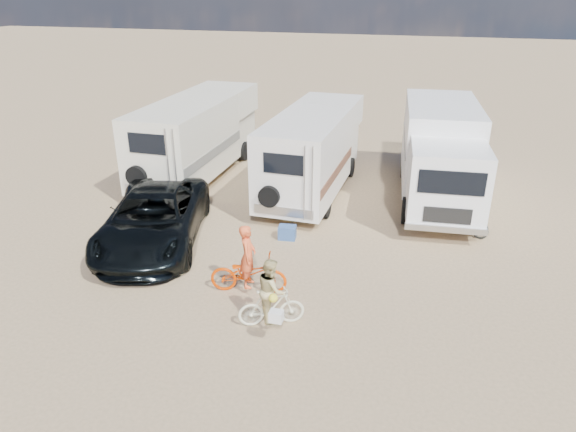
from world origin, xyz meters
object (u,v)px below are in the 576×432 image
(rider_man, at_px, (248,263))
(rider_woman, at_px, (271,296))
(rv_left, at_px, (198,138))
(dark_suv, at_px, (154,218))
(cooler, at_px, (287,232))
(rv_main, at_px, (313,154))
(crate, at_px, (290,215))
(bike_parked, at_px, (464,217))
(bike_woman, at_px, (271,307))
(box_truck, at_px, (441,157))
(bike_man, at_px, (248,274))

(rider_man, xyz_separation_m, rider_woman, (0.96, -1.17, -0.08))
(rv_left, xyz_separation_m, rider_woman, (5.77, -8.84, -0.78))
(dark_suv, relative_size, cooler, 11.02)
(cooler, bearing_deg, rv_main, 86.38)
(rider_man, distance_m, crate, 4.53)
(rv_main, relative_size, bike_parked, 3.79)
(bike_woman, height_order, crate, bike_woman)
(rv_main, bearing_deg, bike_parked, -19.22)
(rider_woman, bearing_deg, bike_woman, -114.42)
(box_truck, distance_m, rider_man, 8.69)
(bike_woman, relative_size, crate, 3.80)
(rv_main, distance_m, box_truck, 4.43)
(rider_man, distance_m, bike_parked, 7.28)
(cooler, bearing_deg, crate, 95.60)
(rv_main, xyz_separation_m, bike_man, (0.04, -7.05, -0.97))
(bike_man, height_order, crate, bike_man)
(bike_parked, distance_m, cooler, 5.47)
(bike_man, xyz_separation_m, bike_parked, (5.22, 5.06, -0.02))
(box_truck, height_order, crate, box_truck)
(bike_man, height_order, bike_woman, bike_man)
(rv_left, xyz_separation_m, bike_man, (4.81, -7.67, -1.02))
(rider_man, height_order, crate, rider_man)
(bike_man, relative_size, cooler, 3.70)
(rv_left, bearing_deg, bike_man, -58.02)
(rider_woman, xyz_separation_m, bike_parked, (4.26, 6.23, -0.26))
(rv_left, relative_size, bike_man, 3.94)
(crate, bearing_deg, rv_main, 87.31)
(rv_main, xyz_separation_m, rv_left, (-4.77, 0.62, 0.04))
(dark_suv, height_order, bike_parked, dark_suv)
(rv_left, bearing_deg, rv_main, -7.47)
(crate, bearing_deg, rider_man, -87.98)
(bike_parked, relative_size, cooler, 3.56)
(bike_man, height_order, rider_man, rider_man)
(rv_left, relative_size, box_truck, 1.03)
(box_truck, bearing_deg, bike_woman, -116.34)
(box_truck, distance_m, bike_woman, 9.36)
(box_truck, height_order, rider_man, box_truck)
(rider_man, bearing_deg, box_truck, -41.09)
(rider_woman, height_order, cooler, rider_woman)
(rv_left, relative_size, rider_man, 4.60)
(bike_man, relative_size, bike_woman, 1.26)
(bike_man, bearing_deg, crate, -8.71)
(rider_woman, xyz_separation_m, crate, (-1.12, 5.65, -0.58))
(bike_man, bearing_deg, cooler, -13.04)
(bike_woman, relative_size, rider_woman, 1.02)
(box_truck, relative_size, rider_man, 4.45)
(bike_woman, height_order, bike_parked, bike_parked)
(bike_man, xyz_separation_m, bike_woman, (0.96, -1.17, -0.05))
(rider_woman, bearing_deg, rv_main, -17.51)
(rv_left, bearing_deg, rider_woman, -56.97)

